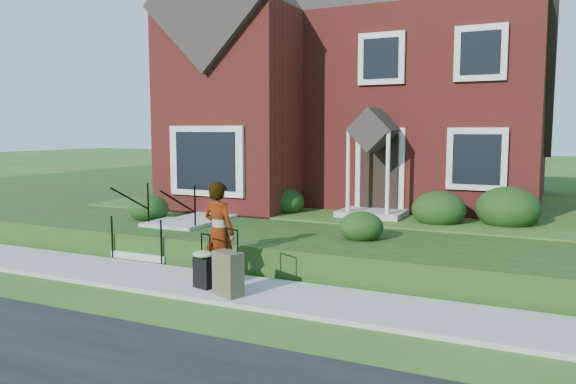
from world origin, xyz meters
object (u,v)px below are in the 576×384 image
Objects in this scene: woman at (219,232)px; suitcase_olive at (228,273)px; front_steps at (166,234)px; suitcase_black at (204,267)px.

suitcase_olive is (0.60, -0.68, -0.53)m from woman.
suitcase_black is (2.42, -2.11, -0.03)m from front_steps.
front_steps is at bearing 165.07° from suitcase_olive.
front_steps is 1.82× the size of suitcase_olive.
suitcase_black is 0.85× the size of suitcase_olive.
woman is at bearing -33.70° from front_steps.
front_steps is 3.82m from suitcase_olive.
woman is (2.44, -1.63, 0.51)m from front_steps.
woman is at bearing 153.58° from suitcase_olive.
suitcase_black is at bearing -41.02° from front_steps.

